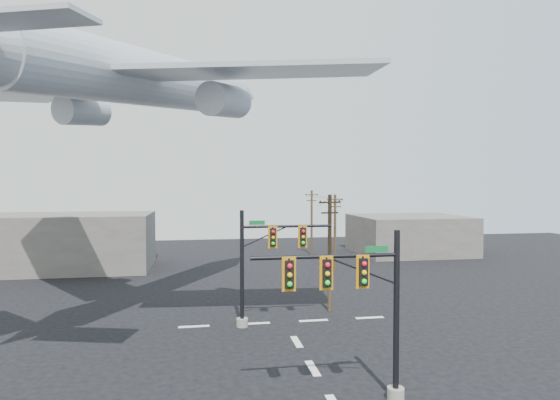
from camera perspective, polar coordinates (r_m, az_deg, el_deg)
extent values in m
cube|color=silver|center=(25.04, 4.01, -19.78)|extent=(0.40, 2.00, 0.01)
cube|color=silver|center=(28.70, 2.04, -16.88)|extent=(0.40, 2.00, 0.01)
cube|color=silver|center=(31.98, -10.45, -14.92)|extent=(2.00, 0.40, 0.01)
cube|color=silver|center=(32.17, -3.07, -14.79)|extent=(2.00, 0.40, 0.01)
cube|color=silver|center=(32.84, 4.11, -14.43)|extent=(2.00, 0.40, 0.01)
cube|color=silver|center=(33.98, 10.88, -13.90)|extent=(2.00, 0.40, 0.01)
cylinder|color=gray|center=(22.32, 13.92, -21.95)|extent=(0.73, 0.73, 0.52)
cylinder|color=black|center=(21.17, 14.00, -13.49)|extent=(0.25, 0.25, 7.33)
cylinder|color=black|center=(19.59, 5.57, -6.87)|extent=(6.28, 0.17, 0.17)
cylinder|color=black|center=(20.16, 9.92, -8.45)|extent=(3.38, 0.08, 0.08)
cube|color=black|center=(20.02, 10.07, -8.61)|extent=(0.36, 0.31, 1.15)
cube|color=orange|center=(20.04, 10.05, -8.60)|extent=(0.58, 0.04, 1.41)
sphere|color=red|center=(19.79, 10.25, -7.66)|extent=(0.21, 0.21, 0.21)
sphere|color=#E7AB0C|center=(19.86, 10.24, -8.70)|extent=(0.21, 0.21, 0.21)
sphere|color=#0DDD1A|center=(19.93, 10.24, -9.74)|extent=(0.21, 0.21, 0.21)
cube|color=black|center=(19.56, 5.68, -8.85)|extent=(0.36, 0.31, 1.15)
cube|color=orange|center=(19.57, 5.66, -8.83)|extent=(0.58, 0.04, 1.41)
sphere|color=red|center=(19.32, 5.83, -7.87)|extent=(0.21, 0.21, 0.21)
sphere|color=#E7AB0C|center=(19.39, 5.82, -8.94)|extent=(0.21, 0.21, 0.21)
sphere|color=#0DDD1A|center=(19.46, 5.82, -10.00)|extent=(0.21, 0.21, 0.21)
cube|color=black|center=(19.21, 1.10, -9.04)|extent=(0.36, 0.31, 1.15)
cube|color=orange|center=(19.23, 1.09, -9.02)|extent=(0.58, 0.04, 1.41)
sphere|color=red|center=(18.97, 1.21, -8.05)|extent=(0.21, 0.21, 0.21)
sphere|color=#E7AB0C|center=(19.04, 1.21, -9.14)|extent=(0.21, 0.21, 0.21)
sphere|color=#0DDD1A|center=(19.11, 1.20, -10.21)|extent=(0.21, 0.21, 0.21)
cube|color=#0D5F2A|center=(20.18, 11.68, -5.89)|extent=(0.99, 0.04, 0.27)
cylinder|color=gray|center=(31.51, -4.64, -14.66)|extent=(0.76, 0.76, 0.54)
cylinder|color=black|center=(30.69, -4.65, -8.34)|extent=(0.26, 0.26, 7.59)
cylinder|color=black|center=(30.72, 0.90, -3.22)|extent=(5.98, 0.17, 0.17)
cylinder|color=black|center=(30.55, -1.86, -4.48)|extent=(3.26, 0.09, 0.09)
cube|color=black|center=(30.47, -0.89, -4.56)|extent=(0.37, 0.33, 1.19)
cube|color=orange|center=(30.49, -0.90, -4.55)|extent=(0.60, 0.04, 1.46)
sphere|color=red|center=(30.24, -0.84, -3.88)|extent=(0.22, 0.22, 0.22)
sphere|color=#E7AB0C|center=(30.29, -0.84, -4.60)|extent=(0.22, 0.22, 0.22)
sphere|color=#0DDD1A|center=(30.33, -0.84, -5.31)|extent=(0.22, 0.22, 0.22)
cube|color=black|center=(30.83, 2.78, -4.48)|extent=(0.37, 0.33, 1.19)
cube|color=orange|center=(30.85, 2.77, -4.48)|extent=(0.60, 0.04, 1.46)
sphere|color=red|center=(30.61, 2.86, -3.82)|extent=(0.22, 0.22, 0.22)
sphere|color=#E7AB0C|center=(30.65, 2.85, -4.52)|extent=(0.22, 0.22, 0.22)
sphere|color=#0DDD1A|center=(30.70, 2.85, -5.23)|extent=(0.22, 0.22, 0.22)
cube|color=#0D5F2A|center=(30.33, -2.82, -2.78)|extent=(1.03, 0.04, 0.28)
cylinder|color=#4B3520|center=(34.38, 6.07, -6.45)|extent=(0.28, 0.28, 8.51)
cube|color=#4B3520|center=(34.03, 6.10, -0.29)|extent=(1.70, 0.40, 0.11)
cube|color=#4B3520|center=(34.07, 6.09, -1.56)|extent=(1.32, 0.34, 0.11)
cylinder|color=black|center=(33.71, 4.94, -0.15)|extent=(0.09, 0.09, 0.11)
cylinder|color=black|center=(34.03, 6.10, -0.13)|extent=(0.09, 0.09, 0.11)
cylinder|color=black|center=(34.36, 7.23, -0.12)|extent=(0.09, 0.09, 0.11)
cylinder|color=#4B3520|center=(49.74, 6.71, -4.03)|extent=(0.28, 0.28, 8.16)
cube|color=#4B3520|center=(49.49, 6.73, 0.04)|extent=(1.63, 0.51, 0.11)
cube|color=#4B3520|center=(49.52, 6.73, -0.81)|extent=(1.27, 0.42, 0.11)
cylinder|color=black|center=(49.46, 5.88, 0.14)|extent=(0.09, 0.09, 0.11)
cylinder|color=black|center=(49.49, 6.73, 0.14)|extent=(0.09, 0.09, 0.11)
cylinder|color=black|center=(49.52, 7.58, 0.14)|extent=(0.09, 0.09, 0.11)
cylinder|color=#4B3520|center=(61.23, 3.88, -2.77)|extent=(0.29, 0.29, 8.43)
cube|color=#4B3520|center=(61.04, 3.88, 0.64)|extent=(1.63, 0.79, 0.11)
cube|color=#4B3520|center=(61.06, 3.88, -0.08)|extent=(1.28, 0.64, 0.11)
cylinder|color=black|center=(61.17, 3.18, 0.74)|extent=(0.10, 0.10, 0.11)
cylinder|color=black|center=(61.04, 3.88, 0.73)|extent=(0.10, 0.10, 0.11)
cylinder|color=black|center=(60.91, 4.60, 0.73)|extent=(0.10, 0.10, 0.11)
cylinder|color=black|center=(41.56, 5.48, -0.17)|extent=(4.77, 14.73, 0.03)
cylinder|color=black|center=(55.06, 4.40, 0.32)|extent=(0.32, 11.87, 0.03)
cylinder|color=black|center=(41.98, 7.45, -0.16)|extent=(4.72, 14.73, 0.03)
cylinder|color=black|center=(55.44, 5.91, 0.32)|extent=(0.39, 11.87, 0.03)
cylinder|color=#AFB5BC|center=(33.55, -15.25, 14.01)|extent=(14.97, 21.67, 5.72)
cone|color=#AFB5BC|center=(45.53, -4.54, 12.51)|extent=(5.88, 6.49, 4.08)
cube|color=#AFB5BC|center=(37.70, -26.87, 11.77)|extent=(12.48, 15.06, 0.75)
cube|color=#AFB5BC|center=(28.10, -3.34, 15.45)|extent=(15.18, 6.60, 0.75)
cylinder|color=#AFB5BC|center=(36.49, -22.95, 9.97)|extent=(3.70, 4.31, 2.37)
cylinder|color=#AFB5BC|center=(29.83, -6.80, 11.94)|extent=(3.70, 4.31, 2.37)
cube|color=#AFB5BC|center=(21.49, -29.48, 18.64)|extent=(6.14, 3.96, 0.43)
cube|color=#68645C|center=(55.88, -24.68, -4.66)|extent=(18.00, 10.00, 6.00)
cube|color=#68645C|center=(65.09, 15.47, -4.07)|extent=(14.00, 12.00, 5.00)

